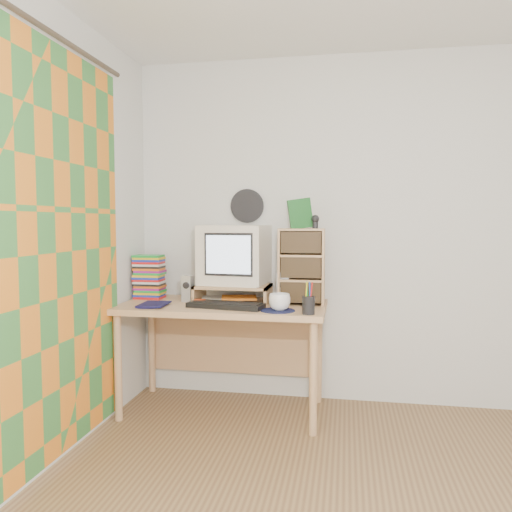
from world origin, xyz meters
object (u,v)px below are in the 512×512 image
at_px(desk, 225,321).
at_px(keyboard, 226,305).
at_px(crt_monitor, 234,255).
at_px(cd_rack, 301,266).
at_px(mug, 280,302).
at_px(dvd_stack, 149,279).
at_px(diary, 141,303).

relative_size(desk, keyboard, 2.79).
bearing_deg(crt_monitor, desk, -111.20).
bearing_deg(cd_rack, mug, -114.09).
bearing_deg(desk, keyboard, -75.17).
height_order(desk, dvd_stack, dvd_stack).
xyz_separation_m(crt_monitor, keyboard, (0.01, -0.30, -0.31)).
bearing_deg(cd_rack, keyboard, -155.24).
xyz_separation_m(desk, diary, (-0.52, -0.24, 0.16)).
bearing_deg(mug, cd_rack, 67.18).
relative_size(mug, diary, 0.64).
height_order(desk, cd_rack, cd_rack).
bearing_deg(keyboard, diary, -168.24).
relative_size(keyboard, diary, 2.36).
height_order(desk, crt_monitor, crt_monitor).
bearing_deg(dvd_stack, mug, -18.67).
relative_size(crt_monitor, keyboard, 0.88).
bearing_deg(crt_monitor, keyboard, -81.71).
relative_size(dvd_stack, cd_rack, 0.56).
bearing_deg(keyboard, dvd_stack, 164.76).
relative_size(crt_monitor, cd_rack, 0.85).
distance_m(dvd_stack, mug, 1.07).
bearing_deg(desk, cd_rack, 2.13).
relative_size(desk, diary, 6.58).
bearing_deg(desk, mug, -30.87).
height_order(crt_monitor, mug, crt_monitor).
height_order(desk, keyboard, keyboard).
distance_m(desk, crt_monitor, 0.47).
relative_size(cd_rack, mug, 3.78).
bearing_deg(desk, diary, -155.48).
height_order(keyboard, cd_rack, cd_rack).
distance_m(desk, cd_rack, 0.66).
bearing_deg(dvd_stack, keyboard, -24.90).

